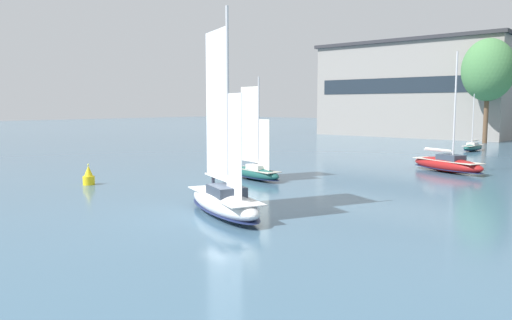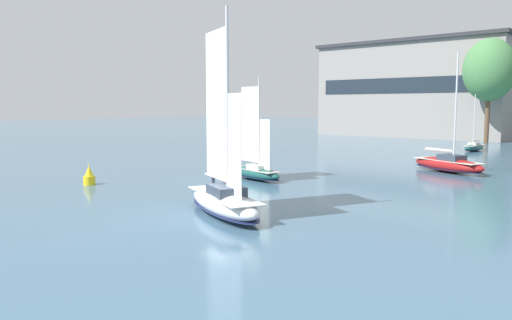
# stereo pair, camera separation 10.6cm
# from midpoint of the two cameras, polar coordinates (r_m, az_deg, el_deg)

# --- Properties ---
(ground_plane) EXTENTS (400.00, 400.00, 0.00)m
(ground_plane) POSITION_cam_midpoint_polar(r_m,az_deg,el_deg) (30.51, -3.60, -6.24)
(ground_plane) COLOR #42667F
(waterfront_building) EXTENTS (40.22, 13.54, 20.01)m
(waterfront_building) POSITION_cam_midpoint_polar(r_m,az_deg,el_deg) (111.55, 17.44, 7.75)
(waterfront_building) COLOR gray
(waterfront_building) RESTS_ON ground
(tree_shore_center) EXTENTS (6.02, 6.02, 12.40)m
(tree_shore_center) POSITION_cam_midpoint_polar(r_m,az_deg,el_deg) (120.24, 8.65, 7.18)
(tree_shore_center) COLOR brown
(tree_shore_center) RESTS_ON ground
(tree_shore_right) EXTENTS (8.78, 8.78, 18.07)m
(tree_shore_right) POSITION_cam_midpoint_polar(r_m,az_deg,el_deg) (95.99, 25.17, 9.29)
(tree_shore_right) COLOR brown
(tree_shore_right) RESTS_ON ground
(sailboat_main) EXTENTS (9.13, 5.94, 12.24)m
(sailboat_main) POSITION_cam_midpoint_polar(r_m,az_deg,el_deg) (30.30, -3.60, -4.42)
(sailboat_main) COLOR silver
(sailboat_main) RESTS_ON ground
(sailboat_moored_near_marina) EXTENTS (1.89, 6.03, 8.23)m
(sailboat_moored_near_marina) POSITION_cam_midpoint_polar(r_m,az_deg,el_deg) (79.22, 23.69, 1.36)
(sailboat_moored_near_marina) COLOR #194C47
(sailboat_moored_near_marina) RESTS_ON ground
(sailboat_moored_mid_channel) EXTENTS (6.83, 3.31, 9.07)m
(sailboat_moored_mid_channel) POSITION_cam_midpoint_polar(r_m,az_deg,el_deg) (44.57, 0.03, -1.25)
(sailboat_moored_mid_channel) COLOR #194C47
(sailboat_moored_mid_channel) RESTS_ON ground
(sailboat_moored_outer_mooring) EXTENTS (8.79, 5.61, 11.76)m
(sailboat_moored_outer_mooring) POSITION_cam_midpoint_polar(r_m,az_deg,el_deg) (53.08, 21.16, -0.43)
(sailboat_moored_outer_mooring) COLOR maroon
(sailboat_moored_outer_mooring) RESTS_ON ground
(channel_buoy) EXTENTS (0.97, 0.97, 1.77)m
(channel_buoy) POSITION_cam_midpoint_polar(r_m,az_deg,el_deg) (43.87, -18.46, -1.79)
(channel_buoy) COLOR yellow
(channel_buoy) RESTS_ON ground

